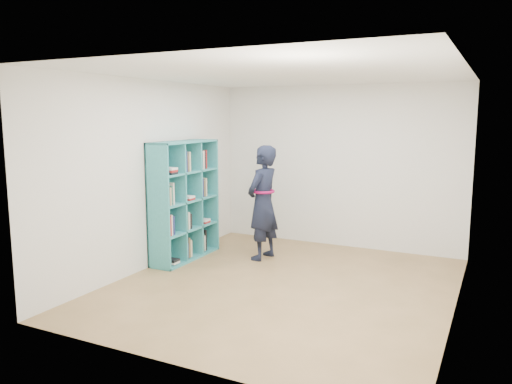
% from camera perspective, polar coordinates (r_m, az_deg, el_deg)
% --- Properties ---
extents(floor, '(4.50, 4.50, 0.00)m').
position_cam_1_polar(floor, '(6.36, 3.09, -10.68)').
color(floor, brown).
rests_on(floor, ground).
extents(ceiling, '(4.50, 4.50, 0.00)m').
position_cam_1_polar(ceiling, '(6.02, 3.29, 13.37)').
color(ceiling, white).
rests_on(ceiling, wall_back).
extents(wall_left, '(0.02, 4.50, 2.60)m').
position_cam_1_polar(wall_left, '(7.08, -11.88, 1.95)').
color(wall_left, silver).
rests_on(wall_left, floor).
extents(wall_right, '(0.02, 4.50, 2.60)m').
position_cam_1_polar(wall_right, '(5.59, 22.39, -0.28)').
color(wall_right, silver).
rests_on(wall_right, floor).
extents(wall_back, '(4.00, 0.02, 2.60)m').
position_cam_1_polar(wall_back, '(8.16, 9.43, 2.89)').
color(wall_back, silver).
rests_on(wall_back, floor).
extents(wall_front, '(4.00, 0.02, 2.60)m').
position_cam_1_polar(wall_front, '(4.11, -9.27, -2.75)').
color(wall_front, silver).
rests_on(wall_front, floor).
extents(bookshelf, '(0.38, 1.31, 1.75)m').
position_cam_1_polar(bookshelf, '(7.43, -8.40, -1.14)').
color(bookshelf, teal).
rests_on(bookshelf, floor).
extents(person, '(0.48, 0.66, 1.69)m').
position_cam_1_polar(person, '(7.33, 0.79, -1.22)').
color(person, black).
rests_on(person, floor).
extents(smartphone, '(0.01, 0.09, 0.12)m').
position_cam_1_polar(smartphone, '(7.44, 0.23, -0.21)').
color(smartphone, silver).
rests_on(smartphone, person).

